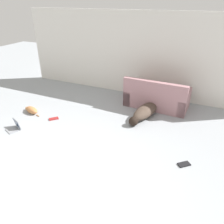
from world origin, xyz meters
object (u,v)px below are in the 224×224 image
object	(u,v)px
book_red	(54,119)
book_black	(184,164)
dog	(145,112)
laptop_open	(15,126)
couch	(156,97)
cat	(31,110)

from	to	relation	value
book_red	book_black	distance (m)	3.25
dog	laptop_open	size ratio (longest dim) A/B	4.06
couch	dog	distance (m)	0.72
couch	book_black	world-z (taller)	couch
book_black	laptop_open	bearing A→B (deg)	-174.55
dog	cat	distance (m)	2.96
cat	book_black	bearing A→B (deg)	-169.36
couch	book_red	xyz separation A→B (m)	(-2.14, -1.77, -0.26)
laptop_open	cat	bearing A→B (deg)	129.05
laptop_open	book_red	size ratio (longest dim) A/B	1.50
dog	book_black	size ratio (longest dim) A/B	6.09
couch	cat	xyz separation A→B (m)	(-2.89, -1.72, -0.19)
dog	book_black	bearing A→B (deg)	51.64
couch	cat	size ratio (longest dim) A/B	2.83
couch	cat	distance (m)	3.37
book_red	book_black	size ratio (longest dim) A/B	1.00
cat	couch	bearing A→B (deg)	-132.36
cat	laptop_open	size ratio (longest dim) A/B	1.65
cat	dog	bearing A→B (deg)	-142.97
couch	book_red	world-z (taller)	couch
cat	book_black	world-z (taller)	cat
book_red	dog	bearing A→B (deg)	27.66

